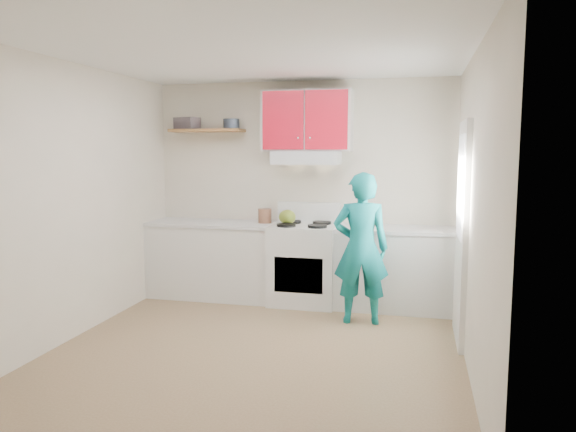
% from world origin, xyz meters
% --- Properties ---
extents(floor, '(3.80, 3.80, 0.00)m').
position_xyz_m(floor, '(0.00, 0.00, 0.00)').
color(floor, brown).
rests_on(floor, ground).
extents(ceiling, '(3.60, 3.80, 0.04)m').
position_xyz_m(ceiling, '(0.00, 0.00, 2.60)').
color(ceiling, white).
rests_on(ceiling, floor).
extents(back_wall, '(3.60, 0.04, 2.60)m').
position_xyz_m(back_wall, '(0.00, 1.90, 1.30)').
color(back_wall, beige).
rests_on(back_wall, floor).
extents(front_wall, '(3.60, 0.04, 2.60)m').
position_xyz_m(front_wall, '(0.00, -1.90, 1.30)').
color(front_wall, beige).
rests_on(front_wall, floor).
extents(left_wall, '(0.04, 3.80, 2.60)m').
position_xyz_m(left_wall, '(-1.80, 0.00, 1.30)').
color(left_wall, beige).
rests_on(left_wall, floor).
extents(right_wall, '(0.04, 3.80, 2.60)m').
position_xyz_m(right_wall, '(1.80, 0.00, 1.30)').
color(right_wall, beige).
rests_on(right_wall, floor).
extents(door, '(0.05, 0.85, 2.05)m').
position_xyz_m(door, '(1.78, 0.70, 1.02)').
color(door, white).
rests_on(door, floor).
extents(door_glass, '(0.01, 0.55, 0.95)m').
position_xyz_m(door_glass, '(1.75, 0.70, 1.45)').
color(door_glass, white).
rests_on(door_glass, door).
extents(counter_left, '(1.52, 0.60, 0.90)m').
position_xyz_m(counter_left, '(-1.04, 1.60, 0.45)').
color(counter_left, silver).
rests_on(counter_left, floor).
extents(counter_right, '(1.32, 0.60, 0.90)m').
position_xyz_m(counter_right, '(1.14, 1.60, 0.45)').
color(counter_right, silver).
rests_on(counter_right, floor).
extents(stove, '(0.76, 0.65, 0.92)m').
position_xyz_m(stove, '(0.10, 1.57, 0.46)').
color(stove, white).
rests_on(stove, floor).
extents(range_hood, '(0.76, 0.44, 0.15)m').
position_xyz_m(range_hood, '(0.10, 1.68, 1.70)').
color(range_hood, silver).
rests_on(range_hood, back_wall).
extents(upper_cabinets, '(1.02, 0.33, 0.70)m').
position_xyz_m(upper_cabinets, '(0.10, 1.73, 2.12)').
color(upper_cabinets, '#AD0F20').
rests_on(upper_cabinets, back_wall).
extents(shelf, '(0.90, 0.30, 0.04)m').
position_xyz_m(shelf, '(-1.15, 1.75, 2.02)').
color(shelf, brown).
rests_on(shelf, back_wall).
extents(books, '(0.32, 0.27, 0.14)m').
position_xyz_m(books, '(-1.40, 1.74, 2.11)').
color(books, '#423A3F').
rests_on(books, shelf).
extents(tin, '(0.24, 0.24, 0.12)m').
position_xyz_m(tin, '(-0.83, 1.74, 2.10)').
color(tin, '#333D4C').
rests_on(tin, shelf).
extents(kettle, '(0.26, 0.26, 0.17)m').
position_xyz_m(kettle, '(-0.11, 1.61, 1.01)').
color(kettle, '#5D6F1F').
rests_on(kettle, stove).
extents(crock, '(0.20, 0.20, 0.19)m').
position_xyz_m(crock, '(-0.40, 1.65, 1.00)').
color(crock, brown).
rests_on(crock, counter_left).
extents(cutting_board, '(0.30, 0.24, 0.02)m').
position_xyz_m(cutting_board, '(0.86, 1.50, 0.91)').
color(cutting_board, olive).
rests_on(cutting_board, counter_right).
extents(silicone_mat, '(0.39, 0.34, 0.01)m').
position_xyz_m(silicone_mat, '(1.52, 1.57, 0.90)').
color(silicone_mat, red).
rests_on(silicone_mat, counter_right).
extents(person, '(0.62, 0.45, 1.56)m').
position_xyz_m(person, '(0.82, 0.99, 0.78)').
color(person, '#0C7073').
rests_on(person, floor).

